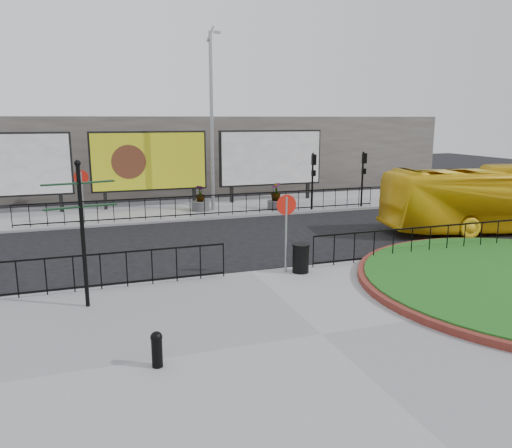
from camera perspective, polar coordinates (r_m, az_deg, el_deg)
name	(u,v)px	position (r m, az deg, el deg)	size (l,w,h in m)	color
ground	(252,275)	(15.95, -0.50, -5.82)	(90.00, 90.00, 0.00)	black
pavement_near	(321,337)	(11.60, 7.49, -12.65)	(30.00, 10.00, 0.12)	gray
pavement_far	(182,209)	(27.27, -8.47, 1.67)	(44.00, 6.00, 0.12)	gray
railing_near_left	(46,276)	(14.78, -22.89, -5.53)	(10.00, 0.10, 1.10)	black
railing_near_right	(430,241)	(18.55, 19.24, -1.81)	(9.00, 0.10, 1.10)	black
railing_far	(212,205)	(24.77, -5.09, 2.15)	(18.00, 0.10, 1.10)	black
speed_sign_far	(82,185)	(24.00, -19.29, 4.22)	(0.64, 0.07, 2.47)	gray
speed_sign_near	(286,216)	(15.45, 3.47, 0.91)	(0.64, 0.07, 2.47)	gray
billboard_left	(6,165)	(27.73, -26.66, 6.01)	(6.20, 0.31, 4.10)	black
billboard_mid	(149,162)	(27.67, -12.08, 7.00)	(6.20, 0.31, 4.10)	black
billboard_right	(271,158)	(29.34, 1.72, 7.52)	(6.20, 0.31, 4.10)	black
lamp_post	(212,119)	(26.18, -5.07, 11.82)	(0.74, 0.18, 9.23)	gray
signal_pole_a	(313,172)	(26.44, 6.54, 5.87)	(0.22, 0.26, 3.00)	black
signal_pole_b	(363,171)	(27.85, 12.16, 5.99)	(0.22, 0.26, 3.00)	black
building_backdrop	(155,152)	(36.80, -11.47, 8.04)	(40.00, 10.00, 5.00)	slate
fingerpost_sign	(82,220)	(13.16, -19.31, 0.43)	(1.76, 0.64, 3.77)	black
bollard	(157,348)	(10.15, -11.27, -13.69)	(0.24, 0.24, 0.73)	black
litter_bin	(301,258)	(15.74, 5.13, -3.90)	(0.55, 0.55, 0.92)	black
bus	(500,199)	(24.26, 26.08, 2.59)	(2.40, 10.27, 2.86)	yellow
planter_b	(200,202)	(26.37, -6.37, 2.52)	(0.93, 0.93, 1.34)	#4C4C4F
planter_c	(276,199)	(26.61, 2.26, 2.88)	(0.88, 0.88, 1.44)	#4C4C4F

